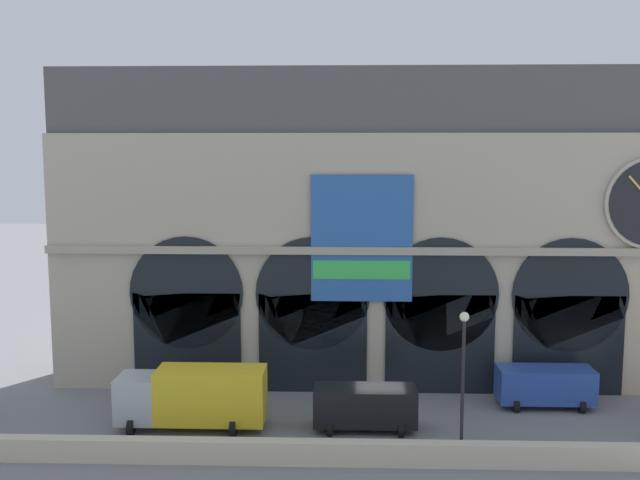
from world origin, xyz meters
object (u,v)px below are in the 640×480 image
(box_truck_midwest, at_px, (194,396))
(street_lamp_quayside, at_px, (463,366))
(van_center, at_px, (365,406))
(van_mideast, at_px, (545,385))

(box_truck_midwest, height_order, street_lamp_quayside, street_lamp_quayside)
(van_center, height_order, van_mideast, same)
(van_center, height_order, street_lamp_quayside, street_lamp_quayside)
(street_lamp_quayside, bearing_deg, box_truck_midwest, 166.05)
(van_center, xyz_separation_m, van_mideast, (10.04, 3.63, 0.00))
(van_center, bearing_deg, van_mideast, 19.88)
(box_truck_midwest, bearing_deg, van_center, 0.80)
(box_truck_midwest, bearing_deg, street_lamp_quayside, -13.95)
(box_truck_midwest, relative_size, van_center, 1.44)
(van_mideast, distance_m, street_lamp_quayside, 9.56)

